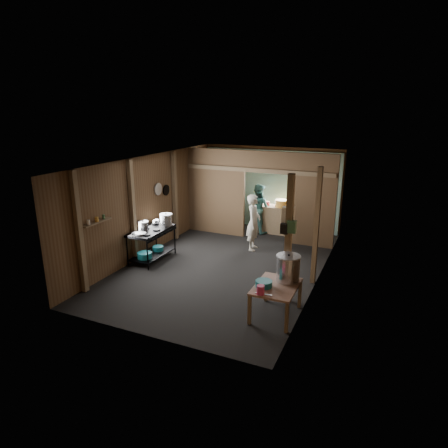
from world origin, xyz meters
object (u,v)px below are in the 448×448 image
at_px(gas_range, 152,245).
at_px(cook, 254,222).
at_px(pink_bucket, 261,290).
at_px(yellow_tub, 282,203).
at_px(prep_table, 276,301).
at_px(stove_pot_large, 166,220).
at_px(stock_pot, 288,269).

distance_m(gas_range, cook, 2.78).
bearing_deg(pink_bucket, gas_range, 151.99).
bearing_deg(pink_bucket, yellow_tub, 102.02).
distance_m(prep_table, stove_pot_large, 4.07).
height_order(gas_range, cook, cook).
relative_size(pink_bucket, yellow_tub, 0.42).
distance_m(stock_pot, pink_bucket, 0.80).
bearing_deg(stock_pot, pink_bucket, -111.94).
bearing_deg(yellow_tub, cook, -99.90).
height_order(stove_pot_large, cook, cook).
bearing_deg(prep_table, cook, 116.45).
bearing_deg(cook, pink_bucket, -165.92).
bearing_deg(prep_table, gas_range, 158.71).
height_order(prep_table, stove_pot_large, stove_pot_large).
height_order(gas_range, pink_bucket, gas_range).
distance_m(gas_range, stock_pot, 4.04).
bearing_deg(stove_pot_large, cook, 33.91).
distance_m(gas_range, stove_pot_large, 0.73).
xyz_separation_m(gas_range, pink_bucket, (3.55, -1.89, 0.29)).
xyz_separation_m(gas_range, yellow_tub, (2.41, 3.45, 0.55)).
relative_size(prep_table, stove_pot_large, 3.14).
bearing_deg(pink_bucket, cook, 111.46).
height_order(stove_pot_large, yellow_tub, stove_pot_large).
relative_size(stove_pot_large, stock_pot, 0.63).
xyz_separation_m(yellow_tub, cook, (-0.30, -1.70, -0.19)).
relative_size(yellow_tub, cook, 0.25).
bearing_deg(yellow_tub, prep_table, -75.17).
bearing_deg(gas_range, stove_pot_large, 69.28).
bearing_deg(gas_range, cook, 39.71).
height_order(gas_range, stove_pot_large, stove_pot_large).
distance_m(stove_pot_large, pink_bucket, 4.12).
bearing_deg(cook, stock_pot, -156.75).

